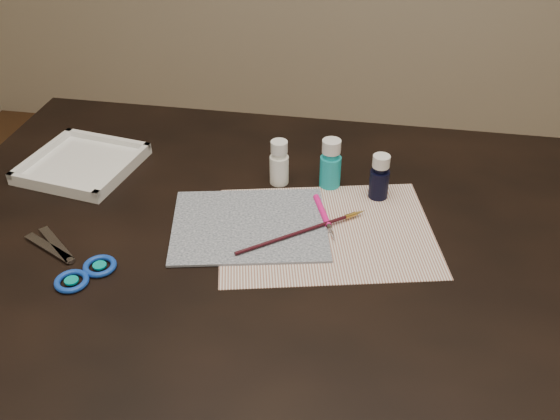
% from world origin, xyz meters
% --- Properties ---
extents(table, '(1.30, 0.90, 0.75)m').
position_xyz_m(table, '(0.00, 0.00, 0.38)').
color(table, black).
rests_on(table, ground).
extents(paper, '(0.43, 0.36, 0.00)m').
position_xyz_m(paper, '(0.08, 0.02, 0.75)').
color(paper, white).
rests_on(paper, table).
extents(canvas, '(0.31, 0.27, 0.00)m').
position_xyz_m(canvas, '(-0.06, 0.01, 0.75)').
color(canvas, black).
rests_on(canvas, paper).
extents(paint_bottle_white, '(0.05, 0.05, 0.09)m').
position_xyz_m(paint_bottle_white, '(-0.03, 0.16, 0.80)').
color(paint_bottle_white, white).
rests_on(paint_bottle_white, table).
extents(paint_bottle_cyan, '(0.05, 0.05, 0.10)m').
position_xyz_m(paint_bottle_cyan, '(0.07, 0.17, 0.80)').
color(paint_bottle_cyan, '#18A8B3').
rests_on(paint_bottle_cyan, table).
extents(paint_bottle_navy, '(0.05, 0.05, 0.09)m').
position_xyz_m(paint_bottle_navy, '(0.16, 0.15, 0.79)').
color(paint_bottle_navy, black).
rests_on(paint_bottle_navy, table).
extents(paintbrush, '(0.21, 0.17, 0.01)m').
position_xyz_m(paintbrush, '(0.04, 0.00, 0.76)').
color(paintbrush, black).
rests_on(paintbrush, canvas).
extents(craft_knife, '(0.06, 0.13, 0.01)m').
position_xyz_m(craft_knife, '(0.07, 0.05, 0.76)').
color(craft_knife, '#F11686').
rests_on(craft_knife, paper).
extents(scissors, '(0.24, 0.19, 0.01)m').
position_xyz_m(scissors, '(-0.34, -0.13, 0.76)').
color(scissors, silver).
rests_on(scissors, table).
extents(palette_tray, '(0.23, 0.23, 0.02)m').
position_xyz_m(palette_tray, '(-0.43, 0.15, 0.76)').
color(palette_tray, white).
rests_on(palette_tray, table).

